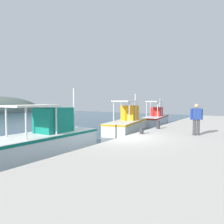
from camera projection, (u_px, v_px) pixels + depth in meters
fishing_boat_second at (44, 138)px, 10.64m from camera, size 6.16×2.14×3.31m
fishing_boat_third at (128, 123)px, 17.88m from camera, size 6.44×2.90×3.18m
fishing_boat_fourth at (155, 118)px, 23.28m from camera, size 6.02×2.39×2.76m
fisherman_standing at (196, 118)px, 11.24m from camera, size 0.45×0.57×1.65m
mooring_bollard_second at (142, 131)px, 11.71m from camera, size 0.21×0.21×0.35m
mooring_bollard_third at (158, 125)px, 13.81m from camera, size 0.23×0.23×0.51m
mooring_bollard_fourth at (193, 115)px, 22.47m from camera, size 0.28×0.28×0.45m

